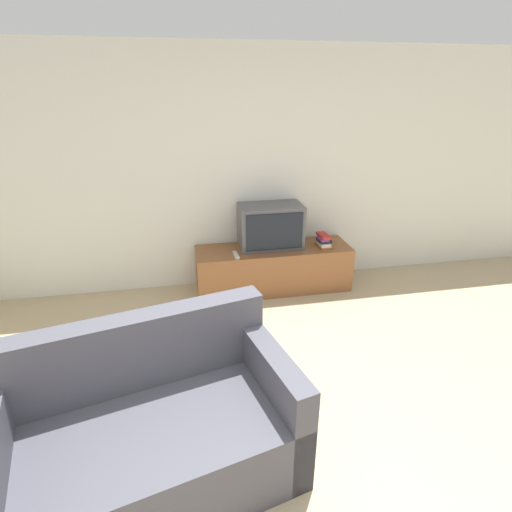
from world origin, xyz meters
TOP-DOWN VIEW (x-y plane):
  - wall_back at (0.00, 3.03)m, footprint 9.00×0.06m
  - tv_stand at (0.43, 2.72)m, footprint 1.74×0.52m
  - television at (0.41, 2.78)m, footprint 0.70×0.40m
  - couch at (-0.82, 0.47)m, footprint 1.79×1.22m
  - book_stack at (1.00, 2.65)m, footprint 0.16×0.24m
  - remote_on_stand at (-0.01, 2.57)m, footprint 0.05×0.19m

SIDE VIEW (x-z plane):
  - tv_stand at x=0.43m, z-range 0.00..0.50m
  - couch at x=-0.82m, z-range -0.15..0.79m
  - remote_on_stand at x=-0.01m, z-range 0.50..0.53m
  - book_stack at x=1.00m, z-range 0.50..0.64m
  - television at x=0.41m, z-range 0.50..0.99m
  - wall_back at x=0.00m, z-range 0.00..2.60m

